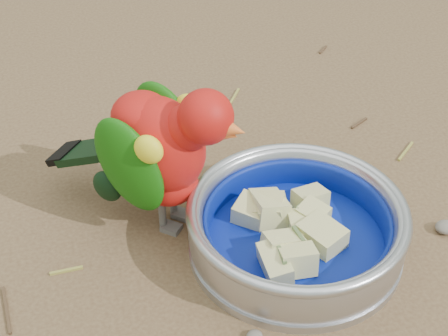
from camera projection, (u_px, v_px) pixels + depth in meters
name	position (u px, v px, depth m)	size (l,w,h in m)	color
ground	(260.00, 264.00, 0.74)	(60.00, 60.00, 0.00)	brown
food_bowl	(295.00, 244.00, 0.75)	(0.23, 0.23, 0.02)	#B2B2BA
bowl_wall	(297.00, 224.00, 0.73)	(0.23, 0.23, 0.04)	#B2B2BA
fruit_wedges	(296.00, 229.00, 0.74)	(0.14, 0.14, 0.03)	#D6D286
lory_parrot	(161.00, 158.00, 0.74)	(0.11, 0.22, 0.18)	red
ground_debris	(270.00, 253.00, 0.75)	(0.90, 0.80, 0.01)	olive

